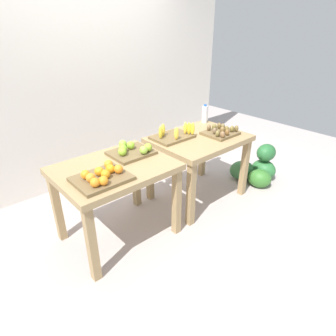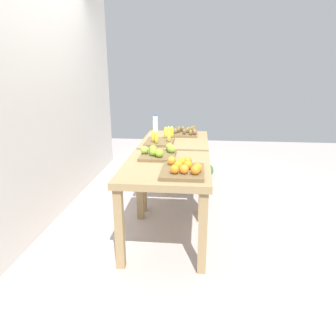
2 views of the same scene
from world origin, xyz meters
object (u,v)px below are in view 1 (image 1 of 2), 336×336
at_px(display_table_right, 199,146).
at_px(watermelon_pile, 257,168).
at_px(banana_crate, 174,135).
at_px(apple_bin, 131,151).
at_px(kiwi_bin, 221,132).
at_px(water_bottle, 205,114).
at_px(display_table_left, 115,177).
at_px(orange_bin, 102,176).

height_order(display_table_right, watermelon_pile, display_table_right).
bearing_deg(display_table_right, banana_crate, 148.49).
bearing_deg(display_table_right, apple_bin, 172.83).
bearing_deg(kiwi_bin, water_bottle, 65.67).
height_order(apple_bin, water_bottle, water_bottle).
relative_size(display_table_left, watermelon_pile, 1.56).
bearing_deg(orange_bin, kiwi_bin, 1.77).
relative_size(water_bottle, watermelon_pile, 0.35).
height_order(orange_bin, banana_crate, banana_crate).
bearing_deg(apple_bin, display_table_right, -7.17).
height_order(kiwi_bin, watermelon_pile, kiwi_bin).
relative_size(banana_crate, kiwi_bin, 1.20).
relative_size(display_table_left, apple_bin, 2.60).
bearing_deg(water_bottle, display_table_left, -168.56).
distance_m(display_table_right, water_bottle, 0.58).
bearing_deg(display_table_right, water_bottle, 36.22).
xyz_separation_m(orange_bin, watermelon_pile, (2.23, -0.10, -0.64)).
relative_size(orange_bin, apple_bin, 1.10).
xyz_separation_m(orange_bin, kiwi_bin, (1.57, 0.05, -0.00)).
relative_size(display_table_right, banana_crate, 2.36).
bearing_deg(water_bottle, banana_crate, -166.70).
relative_size(display_table_left, orange_bin, 2.36).
bearing_deg(display_table_right, watermelon_pile, -16.29).
distance_m(kiwi_bin, water_bottle, 0.48).
relative_size(banana_crate, water_bottle, 1.86).
relative_size(display_table_right, water_bottle, 4.40).
height_order(water_bottle, watermelon_pile, water_bottle).
distance_m(orange_bin, water_bottle, 1.83).
bearing_deg(apple_bin, water_bottle, 9.13).
height_order(banana_crate, watermelon_pile, banana_crate).
distance_m(orange_bin, banana_crate, 1.13).
distance_m(orange_bin, watermelon_pile, 2.32).
relative_size(display_table_right, orange_bin, 2.36).
relative_size(orange_bin, watermelon_pile, 0.66).
height_order(banana_crate, water_bottle, water_bottle).
bearing_deg(display_table_left, orange_bin, -142.58).
distance_m(kiwi_bin, watermelon_pile, 0.93).
distance_m(apple_bin, banana_crate, 0.61).
distance_m(apple_bin, watermelon_pile, 1.90).
bearing_deg(display_table_left, water_bottle, 11.44).
bearing_deg(kiwi_bin, orange_bin, -178.23).
height_order(display_table_left, water_bottle, water_bottle).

